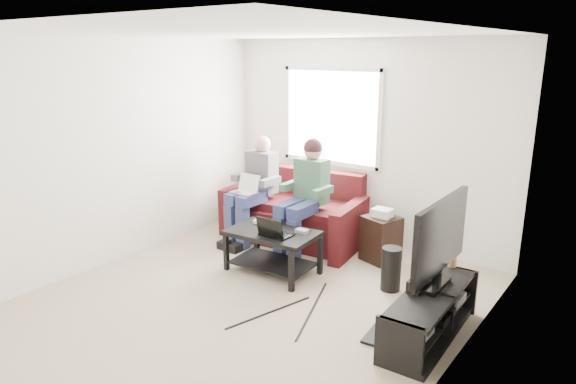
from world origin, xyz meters
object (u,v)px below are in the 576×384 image
(tv, at_px, (440,238))
(sofa, at_px, (294,215))
(subwoofer, at_px, (391,269))
(end_table, at_px, (381,237))
(tv_stand, at_px, (430,317))
(coffee_table, at_px, (273,242))

(tv, bearing_deg, sofa, 153.67)
(subwoofer, xyz_separation_m, end_table, (-0.45, 0.65, 0.06))
(sofa, bearing_deg, tv_stand, -28.19)
(coffee_table, distance_m, subwoofer, 1.34)
(tv, distance_m, end_table, 1.76)
(coffee_table, bearing_deg, tv, -4.70)
(sofa, distance_m, subwoofer, 1.84)
(sofa, distance_m, end_table, 1.28)
(sofa, distance_m, tv, 2.75)
(tv_stand, distance_m, tv, 0.71)
(coffee_table, xyz_separation_m, subwoofer, (1.28, 0.39, -0.13))
(sofa, relative_size, tv_stand, 1.52)
(subwoofer, relative_size, end_table, 0.72)
(sofa, relative_size, end_table, 3.13)
(coffee_table, bearing_deg, tv_stand, -7.57)
(subwoofer, height_order, end_table, end_table)
(tv, bearing_deg, end_table, 133.35)
(tv_stand, distance_m, subwoofer, 0.95)
(coffee_table, height_order, subwoofer, coffee_table)
(tv_stand, xyz_separation_m, tv, (-0.00, 0.10, 0.70))
(sofa, xyz_separation_m, end_table, (1.28, 0.01, -0.04))
(subwoofer, bearing_deg, tv, -38.81)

